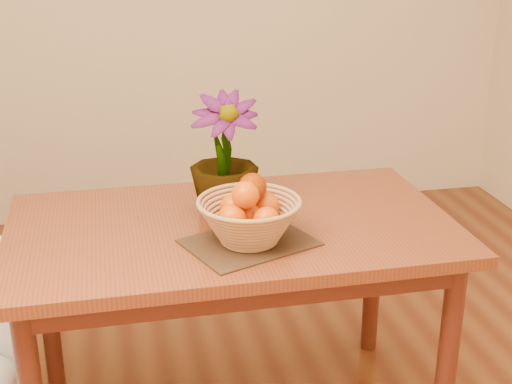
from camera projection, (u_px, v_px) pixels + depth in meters
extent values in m
cube|color=maroon|center=(232.00, 229.00, 2.26)|extent=(1.40, 0.80, 0.04)
cube|color=#461A10|center=(232.00, 246.00, 2.28)|extent=(1.28, 0.68, 0.08)
cylinder|color=#461A10|center=(447.00, 362.00, 2.22)|extent=(0.06, 0.06, 0.71)
cylinder|color=#461A10|center=(48.00, 303.00, 2.56)|extent=(0.06, 0.06, 0.71)
cylinder|color=#461A10|center=(373.00, 270.00, 2.81)|extent=(0.06, 0.06, 0.71)
cube|color=#3A2215|center=(249.00, 242.00, 2.11)|extent=(0.43, 0.38, 0.01)
cylinder|color=#A46D44|center=(249.00, 240.00, 2.11)|extent=(0.16, 0.16, 0.01)
sphere|color=#D85A03|center=(249.00, 214.00, 2.08)|extent=(0.07, 0.07, 0.07)
sphere|color=#D85A03|center=(266.00, 206.00, 2.12)|extent=(0.08, 0.08, 0.08)
sphere|color=#D85A03|center=(233.00, 207.00, 2.12)|extent=(0.08, 0.08, 0.08)
sphere|color=#D85A03|center=(232.00, 219.00, 2.03)|extent=(0.08, 0.08, 0.08)
sphere|color=#D85A03|center=(266.00, 220.00, 2.03)|extent=(0.08, 0.08, 0.08)
sphere|color=#D85A03|center=(253.00, 187.00, 2.08)|extent=(0.08, 0.08, 0.08)
sphere|color=#D85A03|center=(245.00, 195.00, 2.02)|extent=(0.08, 0.08, 0.08)
sphere|color=#D85A03|center=(253.00, 187.00, 2.08)|extent=(0.08, 0.08, 0.08)
imported|color=#154C16|center=(224.00, 156.00, 2.26)|extent=(0.25, 0.25, 0.39)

